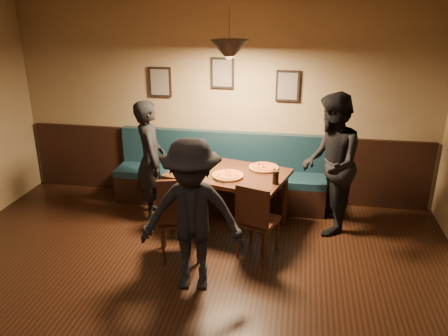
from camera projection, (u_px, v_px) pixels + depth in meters
name	position (u px, v px, depth m)	size (l,w,h in m)	color
ceiling	(120.00, 2.00, 2.68)	(7.00, 7.00, 0.00)	silver
wall_back	(223.00, 105.00, 6.40)	(6.00, 6.00, 0.00)	#8C704F
wainscot	(223.00, 165.00, 6.69)	(5.88, 0.06, 1.00)	black
booth_bench	(219.00, 171.00, 6.44)	(3.00, 0.60, 1.00)	#0F232D
picture_left	(160.00, 82.00, 6.41)	(0.32, 0.04, 0.42)	black
picture_center	(222.00, 73.00, 6.21)	(0.32, 0.04, 0.42)	black
picture_right	(288.00, 86.00, 6.12)	(0.32, 0.04, 0.42)	black
pendant_lamp	(229.00, 51.00, 5.15)	(0.44, 0.44, 0.25)	black
dining_table	(229.00, 200.00, 5.81)	(1.43, 0.92, 0.76)	black
chair_near_left	(180.00, 215.00, 5.11)	(0.46, 0.46, 1.03)	black
chair_near_right	(258.00, 219.00, 5.15)	(0.40, 0.40, 0.91)	#311B0D
diner_left	(150.00, 160.00, 5.98)	(0.59, 0.38, 1.61)	black
diner_right	(330.00, 164.00, 5.58)	(0.87, 0.67, 1.78)	black
diner_front	(192.00, 216.00, 4.45)	(1.04, 0.60, 1.60)	black
pizza_a	(196.00, 164.00, 5.89)	(0.36, 0.36, 0.04)	gold
pizza_b	(228.00, 175.00, 5.51)	(0.38, 0.38, 0.04)	orange
pizza_c	(264.00, 167.00, 5.77)	(0.38, 0.38, 0.04)	orange
soda_glass	(276.00, 177.00, 5.29)	(0.08, 0.08, 0.16)	black
tabasco_bottle	(274.00, 171.00, 5.54)	(0.03, 0.03, 0.12)	#962405
napkin_a	(192.00, 163.00, 5.97)	(0.14, 0.14, 0.01)	#1E7039
napkin_b	(185.00, 178.00, 5.47)	(0.16, 0.16, 0.01)	#1B652B
cutlery_set	(222.00, 182.00, 5.36)	(0.02, 0.17, 0.00)	#BBBBBF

